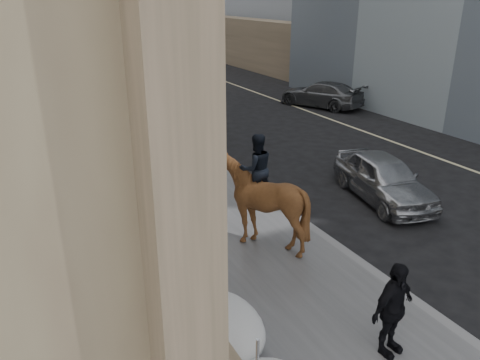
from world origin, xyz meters
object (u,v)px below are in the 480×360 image
object	(u,v)px
mounted_horse_right	(258,198)
pedestrian	(393,309)
mounted_horse_left	(170,183)
car_silver	(383,178)
car_grey	(321,94)

from	to	relation	value
mounted_horse_right	pedestrian	bearing A→B (deg)	99.87
pedestrian	mounted_horse_left	bearing A→B (deg)	92.31
pedestrian	car_silver	bearing A→B (deg)	37.22
mounted_horse_left	car_silver	distance (m)	6.49
car_grey	pedestrian	bearing A→B (deg)	33.88
pedestrian	car_grey	xyz separation A→B (m)	(10.76, 16.62, -0.30)
mounted_horse_right	car_silver	distance (m)	5.00
pedestrian	car_silver	xyz separation A→B (m)	(4.72, 5.23, -0.30)
car_silver	car_grey	bearing A→B (deg)	74.23
mounted_horse_right	car_grey	world-z (taller)	mounted_horse_right
mounted_horse_left	car_grey	xyz separation A→B (m)	(12.32, 9.84, -0.44)
mounted_horse_left	mounted_horse_right	bearing A→B (deg)	142.95
car_silver	pedestrian	bearing A→B (deg)	-119.95
car_grey	car_silver	bearing A→B (deg)	38.88
mounted_horse_left	mounted_horse_right	distance (m)	2.80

